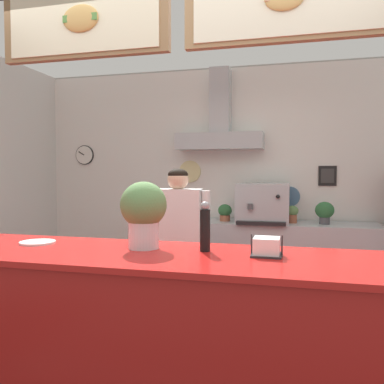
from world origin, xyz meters
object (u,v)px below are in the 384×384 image
object	(u,v)px
shop_worker	(178,248)
napkin_holder	(267,248)
pepper_grinder	(205,227)
condiment_plate	(38,242)
basil_vase	(144,213)
espresso_machine	(263,203)
potted_sage	(325,211)
potted_rosemary	(293,213)
potted_basil	(225,212)

from	to	relation	value
shop_worker	napkin_holder	world-z (taller)	shop_worker
shop_worker	pepper_grinder	size ratio (longest dim) A/B	5.65
shop_worker	napkin_holder	xyz separation A→B (m)	(0.86, -1.36, 0.29)
condiment_plate	basil_vase	distance (m)	0.69
espresso_machine	napkin_holder	distance (m)	2.62
shop_worker	condiment_plate	xyz separation A→B (m)	(-0.48, -1.33, 0.25)
napkin_holder	potted_sage	bearing A→B (deg)	80.00
shop_worker	pepper_grinder	distance (m)	1.47
potted_sage	potted_rosemary	world-z (taller)	potted_sage
espresso_machine	pepper_grinder	distance (m)	2.58
condiment_plate	basil_vase	bearing A→B (deg)	1.06
shop_worker	potted_rosemary	bearing A→B (deg)	-132.87
napkin_holder	condiment_plate	world-z (taller)	napkin_holder
potted_sage	napkin_holder	size ratio (longest dim) A/B	1.55
shop_worker	pepper_grinder	world-z (taller)	shop_worker
potted_basil	pepper_grinder	distance (m)	2.60
potted_sage	basil_vase	world-z (taller)	basil_vase
shop_worker	potted_basil	xyz separation A→B (m)	(0.21, 1.25, 0.20)
shop_worker	espresso_machine	size ratio (longest dim) A/B	2.56
basil_vase	potted_basil	bearing A→B (deg)	89.61
potted_basil	condiment_plate	distance (m)	2.67
condiment_plate	basil_vase	size ratio (longest dim) A/B	0.56
espresso_machine	potted_basil	size ratio (longest dim) A/B	2.96
pepper_grinder	basil_vase	world-z (taller)	basil_vase
condiment_plate	basil_vase	world-z (taller)	basil_vase
espresso_machine	potted_sage	size ratio (longest dim) A/B	2.38
potted_rosemary	condiment_plate	xyz separation A→B (m)	(-1.46, -2.59, 0.05)
potted_rosemary	pepper_grinder	distance (m)	2.62
espresso_machine	potted_sage	bearing A→B (deg)	-0.95
pepper_grinder	basil_vase	size ratio (longest dim) A/B	0.72
napkin_holder	condiment_plate	xyz separation A→B (m)	(-1.34, 0.02, -0.04)
shop_worker	potted_sage	size ratio (longest dim) A/B	6.10
shop_worker	espresso_machine	bearing A→B (deg)	-122.31
espresso_machine	basil_vase	world-z (taller)	basil_vase
potted_sage	condiment_plate	bearing A→B (deg)	-124.95
espresso_machine	potted_sage	xyz separation A→B (m)	(0.67, -0.01, -0.08)
pepper_grinder	condiment_plate	xyz separation A→B (m)	(-1.02, -0.01, -0.13)
potted_sage	basil_vase	xyz separation A→B (m)	(-1.13, -2.56, 0.21)
pepper_grinder	basil_vase	bearing A→B (deg)	-179.60
potted_rosemary	condiment_plate	distance (m)	2.97
potted_sage	potted_basil	size ratio (longest dim) A/B	1.24
potted_basil	pepper_grinder	xyz separation A→B (m)	(0.33, -2.57, 0.18)
potted_basil	condiment_plate	world-z (taller)	potted_basil
pepper_grinder	espresso_machine	bearing A→B (deg)	87.54
potted_basil	basil_vase	size ratio (longest dim) A/B	0.54
shop_worker	napkin_holder	distance (m)	1.63
potted_sage	pepper_grinder	bearing A→B (deg)	-107.05
napkin_holder	espresso_machine	bearing A→B (deg)	94.73
potted_rosemary	condiment_plate	world-z (taller)	potted_rosemary
potted_rosemary	condiment_plate	bearing A→B (deg)	-119.35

